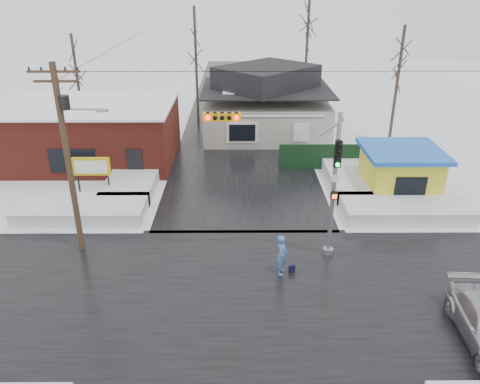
{
  "coord_description": "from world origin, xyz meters",
  "views": [
    {
      "loc": [
        -0.35,
        -16.26,
        12.16
      ],
      "look_at": [
        -0.24,
        3.65,
        3.0
      ],
      "focal_mm": 35.0,
      "sensor_mm": 36.0,
      "label": 1
    }
  ],
  "objects_px": {
    "utility_pole": "(68,151)",
    "marquee_sign": "(92,168)",
    "pedestrian": "(282,255)",
    "traffic_signal": "(301,167)",
    "kiosk": "(400,171)"
  },
  "relations": [
    {
      "from": "utility_pole",
      "to": "marquee_sign",
      "type": "xyz_separation_m",
      "value": [
        -1.07,
        5.99,
        -3.19
      ]
    },
    {
      "from": "utility_pole",
      "to": "pedestrian",
      "type": "height_order",
      "value": "utility_pole"
    },
    {
      "from": "traffic_signal",
      "to": "marquee_sign",
      "type": "bearing_deg",
      "value": 150.28
    },
    {
      "from": "utility_pole",
      "to": "kiosk",
      "type": "relative_size",
      "value": 1.96
    },
    {
      "from": "pedestrian",
      "to": "utility_pole",
      "type": "bearing_deg",
      "value": 93.08
    },
    {
      "from": "utility_pole",
      "to": "marquee_sign",
      "type": "distance_m",
      "value": 6.87
    },
    {
      "from": "utility_pole",
      "to": "marquee_sign",
      "type": "relative_size",
      "value": 3.53
    },
    {
      "from": "traffic_signal",
      "to": "utility_pole",
      "type": "relative_size",
      "value": 0.78
    },
    {
      "from": "utility_pole",
      "to": "pedestrian",
      "type": "bearing_deg",
      "value": -12.6
    },
    {
      "from": "marquee_sign",
      "to": "kiosk",
      "type": "height_order",
      "value": "kiosk"
    },
    {
      "from": "traffic_signal",
      "to": "marquee_sign",
      "type": "height_order",
      "value": "traffic_signal"
    },
    {
      "from": "traffic_signal",
      "to": "kiosk",
      "type": "distance_m",
      "value": 10.43
    },
    {
      "from": "utility_pole",
      "to": "pedestrian",
      "type": "distance_m",
      "value": 10.61
    },
    {
      "from": "pedestrian",
      "to": "traffic_signal",
      "type": "bearing_deg",
      "value": -11.99
    },
    {
      "from": "traffic_signal",
      "to": "utility_pole",
      "type": "bearing_deg",
      "value": 177.05
    }
  ]
}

